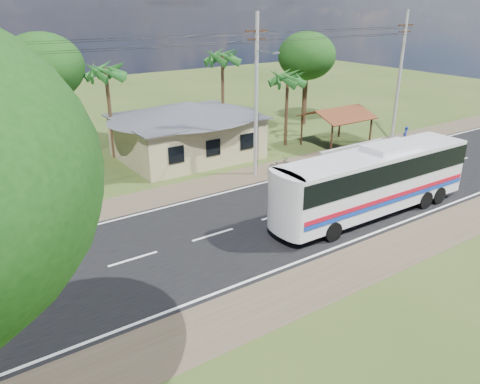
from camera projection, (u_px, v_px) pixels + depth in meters
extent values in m
plane|color=#304418|center=(279.00, 215.00, 27.24)|extent=(120.00, 120.00, 0.00)
cube|color=black|center=(279.00, 215.00, 27.24)|extent=(120.00, 10.00, 0.02)
cube|color=brown|center=(220.00, 182.00, 32.22)|extent=(120.00, 3.00, 0.01)
cube|color=brown|center=(365.00, 262.00, 22.26)|extent=(120.00, 3.00, 0.01)
cube|color=silver|center=(234.00, 190.00, 30.83)|extent=(120.00, 0.15, 0.01)
cube|color=silver|center=(337.00, 247.00, 23.63)|extent=(120.00, 0.15, 0.01)
cube|color=silver|center=(279.00, 215.00, 27.23)|extent=(120.00, 0.15, 0.01)
cube|color=tan|center=(187.00, 137.00, 37.12)|extent=(10.00, 8.00, 3.20)
cube|color=#4C4F54|center=(186.00, 116.00, 36.50)|extent=(10.60, 8.60, 0.10)
pyramid|color=#4C4F54|center=(185.00, 102.00, 36.06)|extent=(12.40, 10.00, 1.20)
cube|color=black|center=(176.00, 155.00, 32.43)|extent=(1.20, 0.08, 1.20)
cube|color=black|center=(213.00, 148.00, 34.00)|extent=(1.20, 0.08, 1.20)
cube|color=black|center=(247.00, 141.00, 35.57)|extent=(1.20, 0.08, 1.20)
cylinder|color=#371F14|center=(331.00, 140.00, 37.47)|extent=(0.16, 0.16, 2.60)
cylinder|color=#371F14|center=(302.00, 130.00, 40.23)|extent=(0.16, 0.16, 2.60)
cylinder|color=#371F14|center=(370.00, 131.00, 39.87)|extent=(0.16, 0.16, 2.60)
cylinder|color=#371F14|center=(340.00, 123.00, 42.63)|extent=(0.16, 0.16, 2.60)
cube|color=brown|center=(347.00, 115.00, 38.61)|extent=(5.20, 2.28, 0.90)
cube|color=brown|center=(328.00, 110.00, 40.29)|extent=(5.20, 2.28, 0.90)
cube|color=#371F14|center=(338.00, 108.00, 39.32)|extent=(5.20, 0.12, 0.12)
cube|color=#9E9E99|center=(352.00, 150.00, 37.62)|extent=(7.00, 0.30, 0.90)
cylinder|color=#9E9E99|center=(256.00, 98.00, 31.72)|extent=(0.26, 0.26, 11.00)
cube|color=#371F14|center=(257.00, 31.00, 30.10)|extent=(1.80, 0.12, 0.12)
cube|color=#371F14|center=(257.00, 39.00, 30.29)|extent=(1.40, 0.10, 0.10)
cylinder|color=#9E9E99|center=(399.00, 79.00, 39.55)|extent=(0.26, 0.26, 11.00)
cube|color=#371F14|center=(406.00, 25.00, 37.94)|extent=(1.80, 0.12, 0.12)
cube|color=#371F14|center=(405.00, 32.00, 38.12)|extent=(1.40, 0.10, 0.10)
cylinder|color=gray|center=(266.00, 52.00, 29.79)|extent=(0.08, 2.00, 0.08)
cube|color=gray|center=(276.00, 53.00, 29.02)|extent=(0.50, 0.18, 0.12)
cylinder|color=black|center=(141.00, 39.00, 26.00)|extent=(16.00, 0.02, 0.02)
cylinder|color=black|center=(340.00, 31.00, 34.09)|extent=(15.00, 0.02, 0.02)
cylinder|color=#47301E|center=(286.00, 111.00, 39.50)|extent=(0.28, 0.28, 6.00)
cylinder|color=#47301E|center=(223.00, 98.00, 40.83)|extent=(0.28, 0.28, 7.50)
cylinder|color=#47301E|center=(110.00, 114.00, 36.09)|extent=(0.28, 0.28, 7.00)
cylinder|color=#47301E|center=(51.00, 123.00, 35.73)|extent=(0.50, 0.50, 5.95)
ellipsoid|color=#133B10|center=(42.00, 67.00, 34.16)|extent=(6.00, 6.00, 4.92)
cylinder|color=#47301E|center=(305.00, 96.00, 46.79)|extent=(0.50, 0.50, 5.60)
ellipsoid|color=#133B10|center=(307.00, 56.00, 45.32)|extent=(5.60, 5.60, 4.59)
cube|color=silver|center=(374.00, 180.00, 26.69)|extent=(12.97, 2.87, 3.23)
cube|color=black|center=(376.00, 166.00, 26.38)|extent=(13.03, 2.94, 1.19)
cube|color=black|center=(286.00, 197.00, 23.22)|extent=(0.16, 2.48, 1.94)
cube|color=#A90A1C|center=(392.00, 197.00, 25.85)|extent=(12.72, 0.22, 0.24)
cube|color=#0D3499|center=(392.00, 201.00, 25.95)|extent=(12.72, 0.22, 0.24)
cube|color=silver|center=(391.00, 147.00, 26.57)|extent=(3.26, 1.77, 0.32)
cylinder|color=black|center=(332.00, 231.00, 24.11)|extent=(1.08, 0.39, 1.08)
cylinder|color=black|center=(301.00, 214.00, 26.03)|extent=(1.08, 0.39, 1.08)
cylinder|color=black|center=(424.00, 200.00, 27.97)|extent=(1.08, 0.39, 1.08)
cylinder|color=black|center=(391.00, 187.00, 29.89)|extent=(1.08, 0.39, 1.08)
cylinder|color=black|center=(438.00, 195.00, 28.63)|extent=(1.08, 0.39, 1.08)
cylinder|color=black|center=(404.00, 183.00, 30.55)|extent=(1.08, 0.39, 1.08)
imported|color=black|center=(279.00, 165.00, 34.10)|extent=(1.99, 0.84, 1.02)
imported|color=navy|center=(405.00, 136.00, 40.43)|extent=(0.70, 0.58, 1.63)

